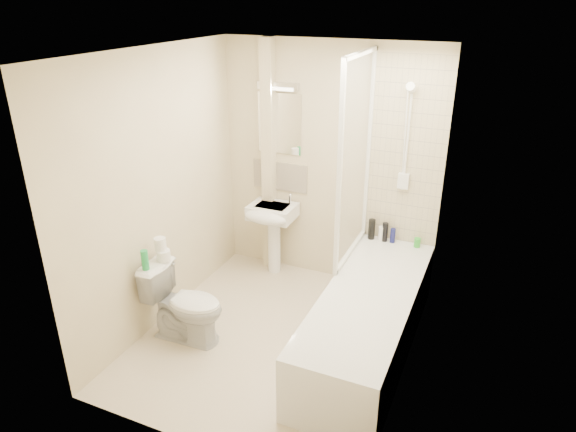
% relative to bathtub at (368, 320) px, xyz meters
% --- Properties ---
extents(floor, '(2.50, 2.50, 0.00)m').
position_rel_bathtub_xyz_m(floor, '(-0.75, -0.18, -0.29)').
color(floor, beige).
rests_on(floor, ground).
extents(wall_back, '(2.20, 0.02, 2.40)m').
position_rel_bathtub_xyz_m(wall_back, '(-0.75, 1.07, 0.91)').
color(wall_back, beige).
rests_on(wall_back, ground).
extents(wall_left, '(0.02, 2.50, 2.40)m').
position_rel_bathtub_xyz_m(wall_left, '(-1.85, -0.18, 0.91)').
color(wall_left, beige).
rests_on(wall_left, ground).
extents(wall_right, '(0.02, 2.50, 2.40)m').
position_rel_bathtub_xyz_m(wall_right, '(0.35, -0.18, 0.91)').
color(wall_right, beige).
rests_on(wall_right, ground).
extents(ceiling, '(2.20, 2.50, 0.02)m').
position_rel_bathtub_xyz_m(ceiling, '(-0.75, -0.18, 2.11)').
color(ceiling, white).
rests_on(ceiling, wall_back).
extents(tile_back, '(0.70, 0.01, 1.75)m').
position_rel_bathtub_xyz_m(tile_back, '(0.00, 1.05, 1.14)').
color(tile_back, beige).
rests_on(tile_back, wall_back).
extents(tile_right, '(0.01, 2.10, 1.75)m').
position_rel_bathtub_xyz_m(tile_right, '(0.34, 0.00, 1.14)').
color(tile_right, beige).
rests_on(tile_right, wall_right).
extents(pipe_boxing, '(0.12, 0.12, 2.40)m').
position_rel_bathtub_xyz_m(pipe_boxing, '(-1.37, 1.01, 0.91)').
color(pipe_boxing, beige).
rests_on(pipe_boxing, ground).
extents(splashback, '(0.60, 0.02, 0.30)m').
position_rel_bathtub_xyz_m(splashback, '(-1.27, 1.06, 0.74)').
color(splashback, beige).
rests_on(splashback, wall_back).
extents(mirror, '(0.46, 0.01, 0.60)m').
position_rel_bathtub_xyz_m(mirror, '(-1.27, 1.05, 1.29)').
color(mirror, white).
rests_on(mirror, wall_back).
extents(strip_light, '(0.42, 0.07, 0.07)m').
position_rel_bathtub_xyz_m(strip_light, '(-1.27, 1.03, 1.66)').
color(strip_light, silver).
rests_on(strip_light, wall_back).
extents(bathtub, '(0.70, 2.10, 0.55)m').
position_rel_bathtub_xyz_m(bathtub, '(0.00, 0.00, 0.00)').
color(bathtub, white).
rests_on(bathtub, ground).
extents(shower_screen, '(0.04, 0.92, 1.80)m').
position_rel_bathtub_xyz_m(shower_screen, '(-0.35, 0.61, 1.16)').
color(shower_screen, white).
rests_on(shower_screen, bathtub).
extents(shower_fixture, '(0.10, 0.16, 0.99)m').
position_rel_bathtub_xyz_m(shower_fixture, '(-0.00, 1.01, 1.26)').
color(shower_fixture, white).
rests_on(shower_fixture, wall_back).
extents(pedestal_sink, '(0.46, 0.44, 0.89)m').
position_rel_bathtub_xyz_m(pedestal_sink, '(-1.27, 0.83, 0.33)').
color(pedestal_sink, white).
rests_on(pedestal_sink, ground).
extents(bottle_black_a, '(0.07, 0.07, 0.20)m').
position_rel_bathtub_xyz_m(bottle_black_a, '(-0.25, 0.98, 0.36)').
color(bottle_black_a, black).
rests_on(bottle_black_a, bathtub).
extents(bottle_white_a, '(0.05, 0.05, 0.15)m').
position_rel_bathtub_xyz_m(bottle_white_a, '(-0.16, 0.98, 0.33)').
color(bottle_white_a, white).
rests_on(bottle_white_a, bathtub).
extents(bottle_black_b, '(0.05, 0.05, 0.19)m').
position_rel_bathtub_xyz_m(bottle_black_b, '(-0.12, 0.98, 0.36)').
color(bottle_black_b, black).
rests_on(bottle_black_b, bathtub).
extents(bottle_blue, '(0.05, 0.05, 0.14)m').
position_rel_bathtub_xyz_m(bottle_blue, '(-0.04, 0.98, 0.33)').
color(bottle_blue, navy).
rests_on(bottle_blue, bathtub).
extents(bottle_green, '(0.06, 0.06, 0.09)m').
position_rel_bathtub_xyz_m(bottle_green, '(0.19, 0.98, 0.31)').
color(bottle_green, green).
rests_on(bottle_green, bathtub).
extents(toilet, '(0.44, 0.70, 0.69)m').
position_rel_bathtub_xyz_m(toilet, '(-1.47, -0.47, 0.05)').
color(toilet, white).
rests_on(toilet, ground).
extents(toilet_roll_lower, '(0.12, 0.12, 0.09)m').
position_rel_bathtub_xyz_m(toilet_roll_lower, '(-1.69, -0.41, 0.44)').
color(toilet_roll_lower, white).
rests_on(toilet_roll_lower, toilet).
extents(toilet_roll_upper, '(0.10, 0.10, 0.11)m').
position_rel_bathtub_xyz_m(toilet_roll_upper, '(-1.71, -0.41, 0.55)').
color(toilet_roll_upper, white).
rests_on(toilet_roll_upper, toilet_roll_lower).
extents(green_bottle, '(0.06, 0.06, 0.17)m').
position_rel_bathtub_xyz_m(green_bottle, '(-1.73, -0.60, 0.48)').
color(green_bottle, green).
rests_on(green_bottle, toilet).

